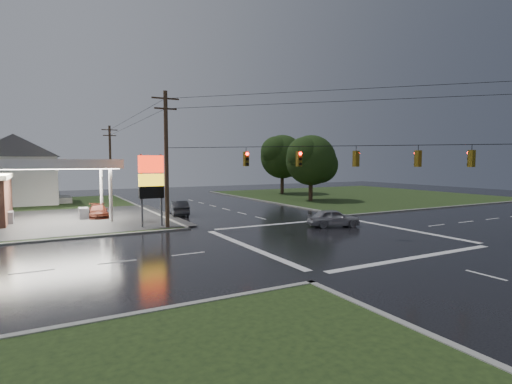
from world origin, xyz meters
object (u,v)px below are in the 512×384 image
car_pump (98,211)px  car_crossing (334,218)px  tree_ne_far (283,157)px  utility_pole_n (110,161)px  house_near (17,170)px  pylon_sign (151,179)px  house_far (13,168)px  car_north (179,208)px  tree_ne_near (312,160)px  utility_pole_nw (166,158)px

car_pump → car_crossing: bearing=-37.9°
car_pump → tree_ne_far: bearing=30.7°
utility_pole_n → car_crossing: utility_pole_n is taller
house_near → pylon_sign: bearing=-67.7°
house_far → car_crossing: 50.94m
car_crossing → car_pump: (-16.53, 15.00, -0.11)m
house_near → tree_ne_far: tree_ne_far is taller
utility_pole_n → car_north: 22.08m
car_north → utility_pole_n: bearing=-70.8°
house_near → car_crossing: size_ratio=2.57×
tree_ne_near → car_pump: tree_ne_near is taller
utility_pole_nw → car_crossing: (12.37, -5.83, -4.99)m
house_near → car_north: 24.54m
pylon_sign → house_near: bearing=112.3°
tree_ne_far → car_crossing: 33.96m
pylon_sign → car_pump: (-3.16, 8.17, -3.38)m
tree_ne_near → pylon_sign: bearing=-155.0°
house_near → car_pump: bearing=-67.2°
utility_pole_nw → house_near: 28.90m
tree_ne_far → house_far: bearing=160.3°
car_pump → car_north: bearing=-10.8°
house_far → pylon_sign: bearing=-73.0°
car_north → car_crossing: 15.90m
utility_pole_n → car_pump: utility_pole_n is taller
utility_pole_nw → tree_ne_far: 36.20m
pylon_sign → tree_ne_far: tree_ne_far is taller
tree_ne_near → car_crossing: bearing=-121.6°
house_far → car_pump: house_far is taller
pylon_sign → house_far: bearing=107.0°
tree_ne_near → car_north: bearing=-165.4°
utility_pole_nw → car_north: 9.32m
tree_ne_near → utility_pole_nw: bearing=-152.1°
car_crossing → utility_pole_nw: bearing=83.6°
car_crossing → pylon_sign: bearing=81.8°
utility_pole_n → house_far: size_ratio=0.95×
house_far → tree_ne_near: bearing=-35.8°
house_near → utility_pole_n: bearing=9.9°
utility_pole_nw → car_pump: (-4.16, 9.17, -5.09)m
car_north → house_near: bearing=-42.2°
house_far → car_crossing: (24.82, -44.33, -3.67)m
utility_pole_n → car_pump: (-4.16, -19.33, -4.84)m
utility_pole_n → tree_ne_near: (23.64, -16.01, 0.09)m
house_near → tree_ne_far: (38.10, -2.01, 1.77)m
pylon_sign → utility_pole_nw: size_ratio=0.55×
utility_pole_n → car_crossing: size_ratio=2.44×
utility_pole_n → tree_ne_far: bearing=-8.5°
pylon_sign → utility_pole_nw: (1.00, -1.00, 1.71)m
car_north → car_pump: 7.66m
utility_pole_nw → car_pump: utility_pole_nw is taller
house_far → tree_ne_far: tree_ne_far is taller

